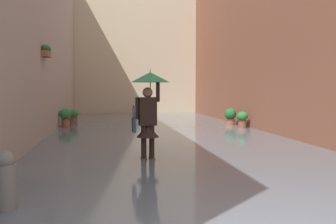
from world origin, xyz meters
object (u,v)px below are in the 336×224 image
potted_plant_mid_left (242,119)px  potted_plant_far_right (65,117)px  potted_plant_near_left (230,117)px  person_wading (149,101)px  mooring_bollard (6,183)px  potted_plant_mid_right (73,116)px

potted_plant_mid_left → potted_plant_far_right: (6.94, -1.57, 0.07)m
potted_plant_mid_left → potted_plant_near_left: potted_plant_near_left is taller
potted_plant_mid_left → potted_plant_near_left: 1.12m
person_wading → potted_plant_far_right: 7.89m
potted_plant_near_left → potted_plant_far_right: bearing=-3.8°
potted_plant_far_right → mooring_bollard: 10.53m
potted_plant_mid_right → potted_plant_far_right: bearing=79.7°
potted_plant_mid_left → mooring_bollard: 11.10m
potted_plant_far_right → potted_plant_mid_right: bearing=-100.3°
person_wading → potted_plant_mid_left: size_ratio=2.88×
potted_plant_mid_right → mooring_bollard: mooring_bollard is taller
person_wading → potted_plant_far_right: bearing=-70.8°
potted_plant_mid_left → potted_plant_near_left: size_ratio=0.91×
potted_plant_mid_left → potted_plant_far_right: bearing=-12.8°
potted_plant_mid_right → potted_plant_mid_left: bearing=157.7°
potted_plant_far_right → potted_plant_mid_right: size_ratio=1.14×
potted_plant_near_left → potted_plant_far_right: potted_plant_far_right is taller
potted_plant_mid_left → potted_plant_mid_right: bearing=-22.3°
potted_plant_near_left → mooring_bollard: size_ratio=0.93×
potted_plant_mid_left → person_wading: bearing=53.2°
person_wading → potted_plant_far_right: person_wading is taller
mooring_bollard → potted_plant_mid_right: bearing=-89.2°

